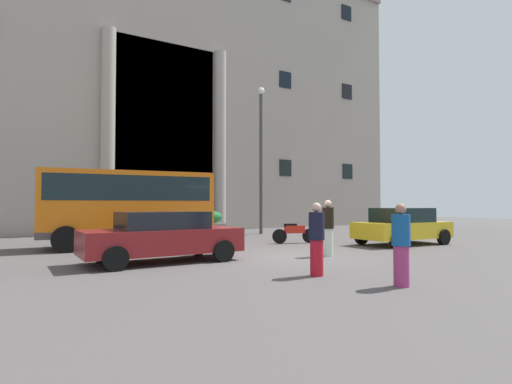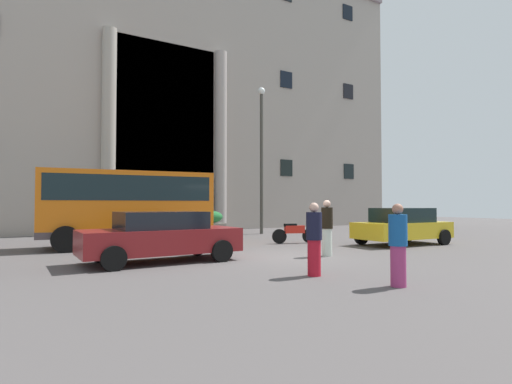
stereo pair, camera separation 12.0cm
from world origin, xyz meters
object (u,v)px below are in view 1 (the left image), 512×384
at_px(orange_minibus, 129,202).
at_px(pedestrian_woman_dark_dress, 317,239).
at_px(pedestrian_woman_with_bag, 328,228).
at_px(parked_hatchback_near, 162,236).
at_px(hedge_planter_entrance_left, 209,223).
at_px(motorcycle_near_kerb, 294,232).
at_px(parked_sedan_second, 402,226).
at_px(lamppost_plaza_centre, 261,149).
at_px(hedge_planter_east, 148,222).
at_px(bus_stop_sign, 208,208).
at_px(pedestrian_child_trailing, 401,245).

relative_size(orange_minibus, pedestrian_woman_dark_dress, 3.82).
xyz_separation_m(orange_minibus, pedestrian_woman_with_bag, (4.78, -6.02, -0.81)).
height_order(parked_hatchback_near, pedestrian_woman_dark_dress, pedestrian_woman_dark_dress).
distance_m(hedge_planter_entrance_left, motorcycle_near_kerb, 6.92).
relative_size(parked_hatchback_near, pedestrian_woman_dark_dress, 2.64).
bearing_deg(parked_hatchback_near, parked_sedan_second, -2.54).
bearing_deg(motorcycle_near_kerb, hedge_planter_entrance_left, 113.76).
bearing_deg(lamppost_plaza_centre, hedge_planter_east, 159.11).
bearing_deg(bus_stop_sign, hedge_planter_east, 122.54).
distance_m(hedge_planter_east, motorcycle_near_kerb, 8.47).
height_order(hedge_planter_east, pedestrian_woman_with_bag, pedestrian_woman_with_bag).
bearing_deg(parked_sedan_second, motorcycle_near_kerb, 143.29).
distance_m(orange_minibus, pedestrian_woman_with_bag, 7.73).
distance_m(hedge_planter_east, pedestrian_child_trailing, 15.64).
bearing_deg(pedestrian_woman_dark_dress, parked_sedan_second, 86.88).
relative_size(parked_hatchback_near, lamppost_plaza_centre, 0.54).
bearing_deg(parked_sedan_second, lamppost_plaza_centre, 104.33).
distance_m(pedestrian_woman_with_bag, lamppost_plaza_centre, 10.40).
height_order(bus_stop_sign, parked_hatchback_near, bus_stop_sign).
relative_size(hedge_planter_east, pedestrian_woman_dark_dress, 1.03).
relative_size(bus_stop_sign, parked_hatchback_near, 0.54).
bearing_deg(pedestrian_woman_dark_dress, hedge_planter_east, 150.42).
bearing_deg(parked_hatchback_near, pedestrian_woman_with_bag, -17.24).
bearing_deg(hedge_planter_entrance_left, pedestrian_child_trailing, -99.26).
height_order(orange_minibus, pedestrian_child_trailing, orange_minibus).
height_order(parked_hatchback_near, motorcycle_near_kerb, parked_hatchback_near).
height_order(orange_minibus, parked_hatchback_near, orange_minibus).
xyz_separation_m(orange_minibus, hedge_planter_east, (2.20, 5.31, -1.02)).
bearing_deg(pedestrian_woman_dark_dress, bus_stop_sign, 139.78).
distance_m(hedge_planter_east, parked_sedan_second, 12.60).
xyz_separation_m(motorcycle_near_kerb, pedestrian_woman_dark_dress, (-4.01, -6.44, 0.38)).
distance_m(pedestrian_woman_dark_dress, pedestrian_woman_with_bag, 3.57).
xyz_separation_m(parked_hatchback_near, lamppost_plaza_centre, (7.98, 7.82, 3.98)).
bearing_deg(pedestrian_child_trailing, parked_hatchback_near, -14.90).
bearing_deg(hedge_planter_east, parked_hatchback_near, -103.08).
bearing_deg(pedestrian_woman_with_bag, lamppost_plaza_centre, 153.19).
bearing_deg(orange_minibus, parked_hatchback_near, -85.51).
relative_size(pedestrian_woman_dark_dress, lamppost_plaza_centre, 0.20).
relative_size(hedge_planter_entrance_left, parked_hatchback_near, 0.38).
relative_size(bus_stop_sign, pedestrian_woman_with_bag, 1.34).
relative_size(bus_stop_sign, hedge_planter_entrance_left, 1.41).
distance_m(hedge_planter_entrance_left, parked_hatchback_near, 10.93).
bearing_deg(bus_stop_sign, pedestrian_woman_with_bag, -86.10).
bearing_deg(pedestrian_woman_dark_dress, lamppost_plaza_centre, 124.61).
bearing_deg(parked_sedan_second, pedestrian_child_trailing, -139.70).
height_order(motorcycle_near_kerb, pedestrian_woman_dark_dress, pedestrian_woman_dark_dress).
relative_size(hedge_planter_entrance_left, motorcycle_near_kerb, 0.90).
bearing_deg(orange_minibus, pedestrian_woman_dark_dress, -69.26).
bearing_deg(lamppost_plaza_centre, motorcycle_near_kerb, -106.79).
height_order(parked_hatchback_near, pedestrian_child_trailing, pedestrian_child_trailing).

